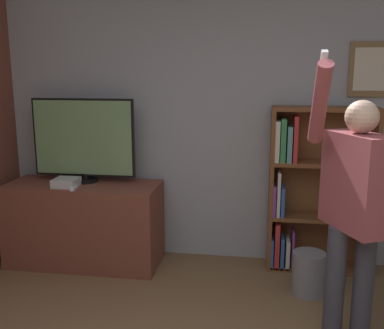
% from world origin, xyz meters
% --- Properties ---
extents(wall_back, '(6.06, 0.09, 2.70)m').
position_xyz_m(wall_back, '(0.01, 2.83, 1.35)').
color(wall_back, '#9EA3A8').
rests_on(wall_back, ground_plane).
extents(tv_ledge, '(1.42, 0.57, 0.78)m').
position_xyz_m(tv_ledge, '(-1.20, 2.44, 0.39)').
color(tv_ledge, brown).
rests_on(tv_ledge, ground_plane).
extents(television, '(0.97, 0.22, 0.78)m').
position_xyz_m(television, '(-1.20, 2.52, 1.18)').
color(television, black).
rests_on(television, tv_ledge).
extents(game_console, '(0.21, 0.21, 0.07)m').
position_xyz_m(game_console, '(-1.31, 2.33, 0.82)').
color(game_console, silver).
rests_on(game_console, tv_ledge).
extents(remote_loose, '(0.05, 0.14, 0.02)m').
position_xyz_m(remote_loose, '(-1.20, 2.25, 0.79)').
color(remote_loose, white).
rests_on(remote_loose, tv_ledge).
extents(bookshelf, '(0.91, 0.28, 1.50)m').
position_xyz_m(bookshelf, '(0.88, 2.65, 0.74)').
color(bookshelf, brown).
rests_on(bookshelf, ground_plane).
extents(person, '(0.63, 0.58, 1.93)m').
position_xyz_m(person, '(1.03, 1.46, 1.00)').
color(person, '#383842').
rests_on(person, ground_plane).
extents(waste_bin, '(0.27, 0.27, 0.36)m').
position_xyz_m(waste_bin, '(0.85, 2.14, 0.18)').
color(waste_bin, gray).
rests_on(waste_bin, ground_plane).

